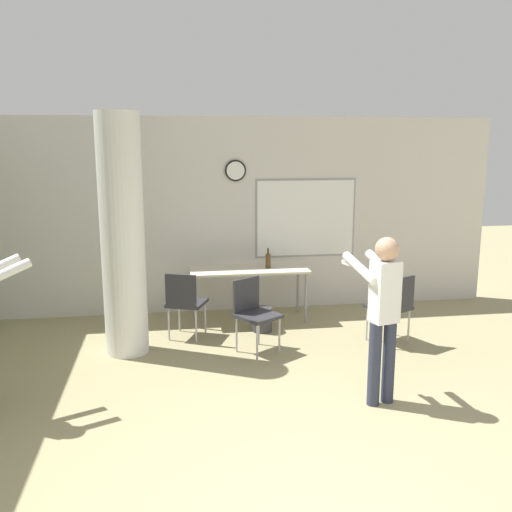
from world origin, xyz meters
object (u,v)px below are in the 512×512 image
at_px(chair_table_front, 254,310).
at_px(person_playing_side, 382,307).
at_px(bottle_on_table, 268,260).
at_px(chair_mid_room, 393,304).
at_px(folding_table, 249,273).
at_px(chair_table_left, 185,300).

height_order(chair_table_front, person_playing_side, person_playing_side).
bearing_deg(chair_table_front, bottle_on_table, 72.36).
xyz_separation_m(chair_table_front, person_playing_side, (0.99, -1.53, 0.44)).
xyz_separation_m(chair_table_front, chair_mid_room, (1.73, -0.01, 0.00)).
relative_size(folding_table, chair_mid_room, 1.87).
xyz_separation_m(folding_table, chair_table_front, (-0.11, -1.18, -0.17)).
distance_m(folding_table, chair_table_front, 1.20).
relative_size(bottle_on_table, chair_mid_room, 0.32).
xyz_separation_m(folding_table, bottle_on_table, (0.27, 0.01, 0.16)).
bearing_deg(person_playing_side, chair_table_front, 122.92).
bearing_deg(chair_mid_room, chair_table_front, 179.56).
bearing_deg(folding_table, person_playing_side, -72.03).
relative_size(chair_table_front, person_playing_side, 0.54).
height_order(bottle_on_table, person_playing_side, person_playing_side).
relative_size(chair_mid_room, person_playing_side, 0.54).
bearing_deg(chair_mid_room, chair_table_left, 167.55).
bearing_deg(folding_table, chair_table_front, -95.33).
distance_m(folding_table, person_playing_side, 2.86).
bearing_deg(chair_table_left, chair_table_front, -34.39).
distance_m(folding_table, chair_table_left, 1.12).
xyz_separation_m(bottle_on_table, chair_table_front, (-0.38, -1.20, -0.33)).
relative_size(chair_table_left, chair_mid_room, 1.00).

